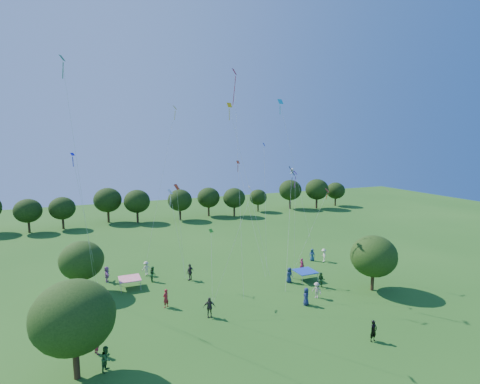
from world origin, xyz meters
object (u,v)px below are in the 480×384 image
tent_blue (305,271)px  red_high_kite (236,110)px  near_tree_west (73,317)px  pirate_kite (292,173)px  near_tree_east (374,256)px  man_in_black (373,331)px  near_tree_north (82,260)px  tent_red_stripe (130,279)px

tent_blue → red_high_kite: bearing=165.2°
near_tree_west → pirate_kite: bearing=23.1°
red_high_kite → pirate_kite: bearing=-16.0°
near_tree_east → man_in_black: bearing=-131.9°
pirate_kite → red_high_kite: bearing=164.0°
near_tree_west → pirate_kite: pirate_kite is taller
near_tree_north → near_tree_east: 30.02m
near_tree_east → tent_red_stripe: (-23.36, 10.55, -2.66)m
near_tree_east → red_high_kite: red_high_kite is taller
near_tree_west → pirate_kite: size_ratio=0.58×
near_tree_east → near_tree_west: bearing=-172.4°
near_tree_west → near_tree_north: (0.51, 14.78, -0.79)m
tent_blue → red_high_kite: size_ratio=0.10×
pirate_kite → near_tree_east: bearing=-39.2°
near_tree_west → near_tree_east: near_tree_west is taller
tent_blue → red_high_kite: 19.31m
tent_red_stripe → tent_blue: bearing=-16.4°
tent_blue → pirate_kite: bearing=169.0°
tent_red_stripe → near_tree_west: bearing=-109.5°
tent_blue → pirate_kite: (-1.76, 0.34, 11.10)m
near_tree_north → red_high_kite: bearing=-14.0°
man_in_black → pirate_kite: 17.51m
tent_red_stripe → man_in_black: (16.27, -18.46, -0.18)m
near_tree_north → red_high_kite: size_ratio=0.25×
tent_red_stripe → near_tree_north: bearing=174.7°
near_tree_north → near_tree_east: (27.94, -10.98, 0.20)m
tent_blue → red_high_kite: (-7.56, 2.00, 17.65)m
tent_red_stripe → pirate_kite: size_ratio=0.19×
tent_red_stripe → near_tree_east: bearing=-24.3°
tent_red_stripe → pirate_kite: (16.64, -5.07, 11.10)m
red_high_kite → tent_blue: bearing=-14.8°
near_tree_north → pirate_kite: 23.56m
pirate_kite → red_high_kite: (-5.80, 1.66, 6.55)m
near_tree_east → red_high_kite: 20.80m
tent_blue → near_tree_west: bearing=-159.2°
near_tree_east → red_high_kite: (-12.52, 7.14, 15.00)m
near_tree_north → pirate_kite: bearing=-14.5°
tent_red_stripe → man_in_black: bearing=-48.6°
near_tree_east → red_high_kite: bearing=150.3°
near_tree_north → red_high_kite: 21.98m
pirate_kite → near_tree_west: bearing=-156.9°
near_tree_west → pirate_kite: (21.72, 9.29, 7.85)m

